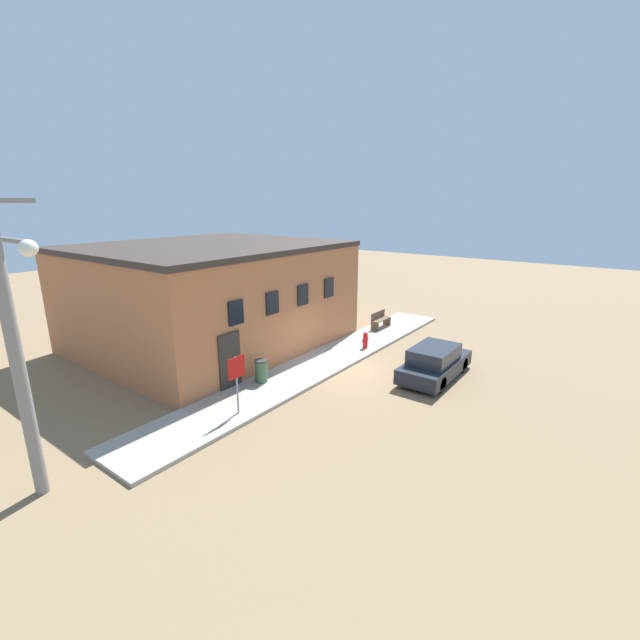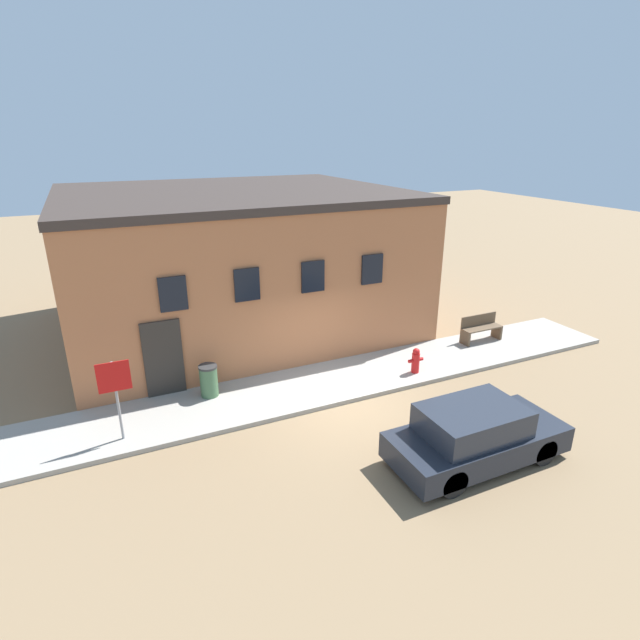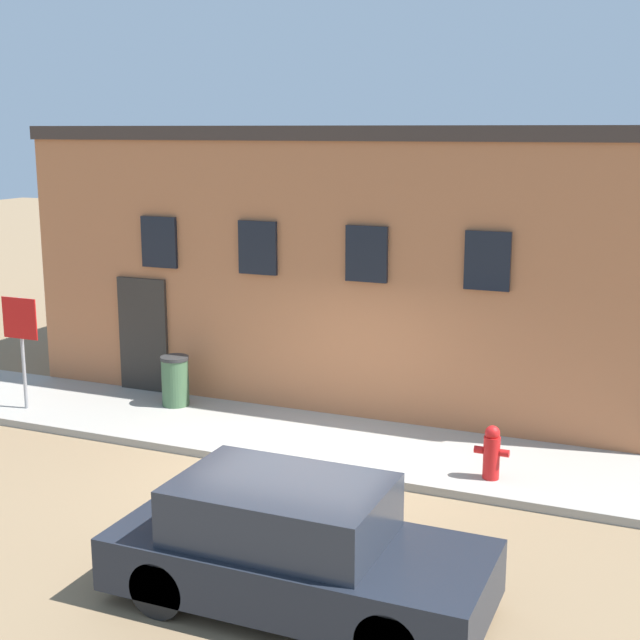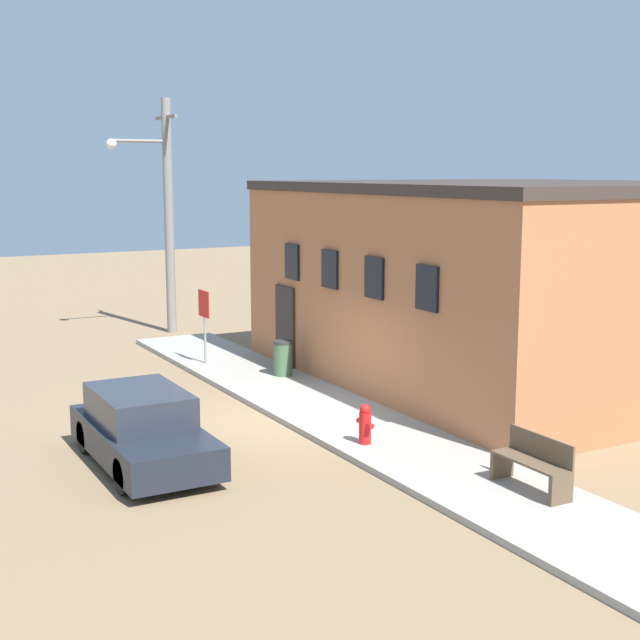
% 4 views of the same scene
% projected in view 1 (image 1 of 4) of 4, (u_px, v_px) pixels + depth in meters
% --- Properties ---
extents(ground_plane, '(80.00, 80.00, 0.00)m').
position_uv_depth(ground_plane, '(347.00, 369.00, 17.89)').
color(ground_plane, '#846B4C').
extents(sidewalk, '(19.25, 2.38, 0.12)m').
position_uv_depth(sidewalk, '(324.00, 362.00, 18.55)').
color(sidewalk, '#9E998E').
rests_on(sidewalk, ground).
extents(brick_building, '(11.19, 9.76, 4.88)m').
position_uv_depth(brick_building, '(212.00, 294.00, 20.64)').
color(brick_building, '#B26B42').
rests_on(brick_building, ground).
extents(fire_hydrant, '(0.48, 0.23, 0.76)m').
position_uv_depth(fire_hydrant, '(365.00, 340.00, 20.05)').
color(fire_hydrant, red).
rests_on(fire_hydrant, sidewalk).
extents(stop_sign, '(0.70, 0.06, 1.93)m').
position_uv_depth(stop_sign, '(237.00, 374.00, 13.56)').
color(stop_sign, gray).
rests_on(stop_sign, sidewalk).
extents(bench, '(1.44, 0.44, 0.89)m').
position_uv_depth(bench, '(380.00, 320.00, 23.25)').
color(bench, brown).
rests_on(bench, sidewalk).
extents(trash_bin, '(0.49, 0.49, 0.87)m').
position_uv_depth(trash_bin, '(261.00, 371.00, 16.24)').
color(trash_bin, '#426642').
rests_on(trash_bin, sidewalk).
extents(utility_pole, '(1.80, 2.06, 7.37)m').
position_uv_depth(utility_pole, '(14.00, 338.00, 9.22)').
color(utility_pole, gray).
rests_on(utility_pole, ground).
extents(parked_car, '(3.91, 1.65, 1.32)m').
position_uv_depth(parked_car, '(435.00, 363.00, 16.87)').
color(parked_car, black).
rests_on(parked_car, ground).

